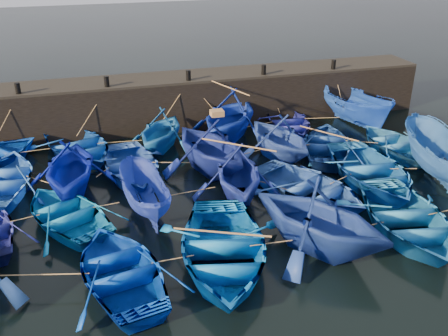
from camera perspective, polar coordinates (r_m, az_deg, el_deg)
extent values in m
plane|color=black|center=(17.91, 2.87, -6.30)|extent=(120.00, 120.00, 0.00)
cube|color=black|center=(26.64, -4.41, 7.63)|extent=(26.00, 2.50, 2.50)
cube|color=black|center=(26.26, -4.51, 10.35)|extent=(26.00, 2.50, 0.12)
cylinder|color=black|center=(24.99, -22.51, 8.42)|extent=(0.24, 0.24, 0.50)
cylinder|color=black|center=(24.84, -13.27, 9.59)|extent=(0.24, 0.24, 0.50)
cylinder|color=black|center=(25.33, -4.10, 10.51)|extent=(0.24, 0.24, 0.50)
cylinder|color=black|center=(26.42, 4.56, 11.14)|extent=(0.24, 0.24, 0.50)
cylinder|color=black|center=(28.05, 12.40, 11.49)|extent=(0.24, 0.24, 0.50)
imported|color=#0E43A7|center=(23.72, -16.42, 2.45)|extent=(5.35, 6.17, 1.07)
imported|color=#0F519C|center=(23.58, -7.26, 4.41)|extent=(4.79, 4.95, 2.00)
imported|color=#0A2393|center=(24.48, 0.68, 6.16)|extent=(6.38, 6.48, 2.59)
imported|color=navy|center=(26.08, 7.38, 5.22)|extent=(3.40, 4.53, 0.89)
imported|color=blue|center=(27.21, 14.82, 6.70)|extent=(2.73, 5.46, 2.02)
imported|color=blue|center=(21.57, -24.01, -1.19)|extent=(4.23, 5.51, 1.06)
imported|color=#051599|center=(20.24, -17.11, 0.23)|extent=(4.36, 4.89, 2.33)
imported|color=#224AB3|center=(21.25, -10.59, 0.22)|extent=(3.75, 5.00, 0.99)
imported|color=navy|center=(21.02, -1.58, 2.67)|extent=(5.39, 5.82, 2.52)
imported|color=#244299|center=(22.44, 6.34, 3.67)|extent=(4.52, 4.97, 2.24)
imported|color=navy|center=(23.57, 11.74, 2.72)|extent=(5.16, 5.76, 0.98)
imported|color=#256BB8|center=(24.61, 18.92, 2.73)|extent=(3.51, 4.63, 0.90)
imported|color=#0763B4|center=(18.41, -17.52, -4.94)|extent=(4.93, 5.49, 0.94)
imported|color=#1D339C|center=(18.39, -9.14, -2.94)|extent=(1.90, 4.09, 1.53)
imported|color=navy|center=(19.08, 1.59, -0.42)|extent=(4.31, 4.75, 2.17)
imported|color=#2049A4|center=(19.40, 9.68, -2.22)|extent=(5.45, 6.07, 1.04)
imported|color=#1457AF|center=(21.15, 16.44, -0.31)|extent=(4.32, 5.80, 1.16)
imported|color=#2155A2|center=(22.38, 23.22, 1.28)|extent=(3.04, 5.54, 2.03)
imported|color=#002D9D|center=(15.15, -11.68, -11.33)|extent=(4.24, 5.30, 0.98)
imported|color=#0355BC|center=(15.51, -0.20, -9.29)|extent=(5.19, 6.42, 1.18)
imported|color=navy|center=(16.10, 10.90, -5.50)|extent=(6.13, 6.30, 2.53)
imported|color=#1561A4|center=(18.20, 20.15, -5.40)|extent=(4.69, 5.96, 1.12)
cube|color=olive|center=(20.59, -0.81, 6.30)|extent=(0.53, 0.44, 0.24)
cylinder|color=tan|center=(23.77, -20.89, 1.87)|extent=(1.93, 0.17, 0.04)
cylinder|color=tan|center=(23.65, -11.81, 2.95)|extent=(2.03, 0.23, 0.04)
cylinder|color=tan|center=(24.18, -3.19, 3.99)|extent=(1.69, 0.35, 0.04)
cylinder|color=tan|center=(25.34, 4.12, 5.01)|extent=(1.46, 0.31, 0.04)
cylinder|color=tan|center=(26.65, 11.14, 5.63)|extent=(1.83, 0.37, 0.04)
cylinder|color=tan|center=(20.99, -20.55, -1.23)|extent=(0.91, 0.90, 0.04)
cylinder|color=tan|center=(20.83, -13.69, -0.47)|extent=(0.59, 0.79, 0.04)
cylinder|color=tan|center=(21.20, -6.07, 0.64)|extent=(1.54, 0.50, 0.04)
cylinder|color=tan|center=(21.93, 2.48, 1.65)|extent=(1.52, 0.48, 0.04)
cylinder|color=tan|center=(23.08, 9.07, 2.60)|extent=(0.59, 0.13, 0.04)
cylinder|color=tan|center=(24.01, 15.43, 2.91)|extent=(1.33, 0.71, 0.04)
cylinder|color=tan|center=(18.41, -21.82, -5.36)|extent=(0.96, 0.24, 0.04)
cylinder|color=tan|center=(18.38, -13.31, -4.13)|extent=(0.94, 0.14, 0.04)
cylinder|color=tan|center=(18.82, -3.64, -2.68)|extent=(1.85, 0.22, 0.04)
cylinder|color=tan|center=(19.30, 5.64, -1.99)|extent=(0.78, 1.00, 0.04)
cylinder|color=tan|center=(20.24, 13.21, -1.22)|extent=(1.21, 0.56, 0.04)
cylinder|color=tan|center=(21.82, 19.83, -0.08)|extent=(1.07, 0.33, 0.04)
cylinder|color=tan|center=(15.49, -20.17, -11.36)|extent=(2.66, 0.70, 0.04)
cylinder|color=tan|center=(15.25, -5.86, -10.32)|extent=(1.28, 0.06, 0.04)
cylinder|color=tan|center=(15.93, 5.42, -8.53)|extent=(1.39, 0.12, 0.04)
cylinder|color=tan|center=(17.28, 15.66, -6.49)|extent=(1.59, 0.18, 0.04)
cylinder|color=tan|center=(24.98, -23.71, 5.07)|extent=(1.46, 0.84, 2.09)
cylinder|color=tan|center=(24.78, -14.85, 6.25)|extent=(1.73, 0.71, 2.09)
cylinder|color=tan|center=(25.03, -5.84, 7.19)|extent=(1.90, 0.90, 2.10)
cylinder|color=tan|center=(25.52, -2.04, 7.67)|extent=(1.65, 0.59, 2.09)
cylinder|color=tan|center=(26.72, 5.53, 8.40)|extent=(0.91, 0.31, 2.08)
cylinder|color=tan|center=(28.16, 12.99, 8.77)|extent=(0.55, 0.66, 2.08)
cylinder|color=#99724C|center=(24.07, 0.69, 9.13)|extent=(1.08, 2.84, 0.06)
cylinder|color=#99724C|center=(23.37, 11.86, 3.90)|extent=(1.77, 2.49, 0.06)
cylinder|color=#99724C|center=(18.61, 1.63, 2.66)|extent=(2.34, 1.97, 0.06)
cylinder|color=#99724C|center=(15.16, -0.21, -7.38)|extent=(2.74, 1.32, 0.06)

